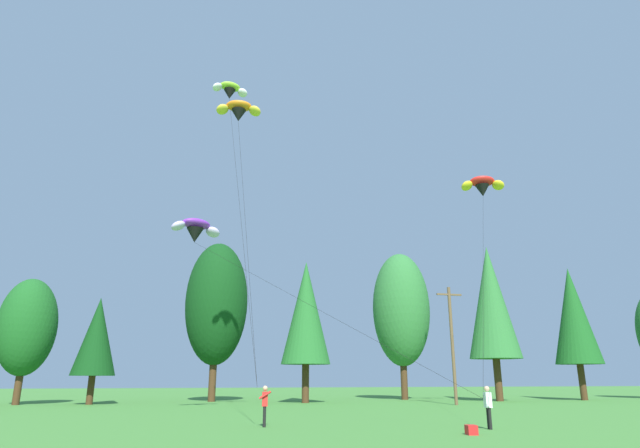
# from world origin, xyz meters

# --- Properties ---
(treeline_tree_c) EXTENTS (4.48, 4.48, 9.91)m
(treeline_tree_c) POSITION_xyz_m (-19.72, 44.68, 6.00)
(treeline_tree_c) COLOR #472D19
(treeline_tree_c) RESTS_ON ground_plane
(treeline_tree_d) EXTENTS (3.46, 3.46, 8.44)m
(treeline_tree_d) POSITION_xyz_m (-14.27, 43.97, 5.29)
(treeline_tree_d) COLOR #472D19
(treeline_tree_d) RESTS_ON ground_plane
(treeline_tree_e) EXTENTS (5.69, 5.69, 14.41)m
(treeline_tree_e) POSITION_xyz_m (-4.62, 47.06, 8.73)
(treeline_tree_e) COLOR #472D19
(treeline_tree_e) RESTS_ON ground_plane
(treeline_tree_f) EXTENTS (4.27, 4.27, 12.13)m
(treeline_tree_f) POSITION_xyz_m (2.95, 42.72, 7.60)
(treeline_tree_f) COLOR #472D19
(treeline_tree_f) RESTS_ON ground_plane
(treeline_tree_g) EXTENTS (5.70, 5.70, 14.43)m
(treeline_tree_g) POSITION_xyz_m (13.80, 47.08, 8.73)
(treeline_tree_g) COLOR #472D19
(treeline_tree_g) RESTS_ON ground_plane
(treeline_tree_h) EXTENTS (4.76, 4.76, 14.39)m
(treeline_tree_h) POSITION_xyz_m (20.79, 41.78, 9.01)
(treeline_tree_h) COLOR #472D19
(treeline_tree_h) RESTS_ON ground_plane
(treeline_tree_i) EXTENTS (4.40, 4.40, 12.71)m
(treeline_tree_i) POSITION_xyz_m (29.88, 41.90, 7.96)
(treeline_tree_i) COLOR #472D19
(treeline_tree_i) RESTS_ON ground_plane
(utility_pole) EXTENTS (2.20, 0.26, 9.20)m
(utility_pole) POSITION_xyz_m (13.54, 36.27, 4.86)
(utility_pole) COLOR brown
(utility_pole) RESTS_ON ground_plane
(kite_flyer_near) EXTENTS (0.60, 0.63, 1.69)m
(kite_flyer_near) POSITION_xyz_m (-3.76, 20.68, 1.00)
(kite_flyer_near) COLOR black
(kite_flyer_near) RESTS_ON ground_plane
(kite_flyer_mid) EXTENTS (0.32, 0.59, 1.69)m
(kite_flyer_mid) POSITION_xyz_m (5.00, 17.37, 0.99)
(kite_flyer_mid) COLOR black
(kite_flyer_mid) RESTS_ON ground_plane
(parafoil_kite_high_lime_white) EXTENTS (2.65, 10.16, 20.40)m
(parafoil_kite_high_lime_white) POSITION_xyz_m (-5.40, 30.29, 21.34)
(parafoil_kite_high_lime_white) COLOR #93D633
(parafoil_kite_mid_red_yellow) EXTENTS (12.84, 17.21, 17.09)m
(parafoil_kite_mid_red_yellow) POSITION_xyz_m (15.85, 33.60, 17.35)
(parafoil_kite_mid_red_yellow) COLOR red
(parafoil_kite_far_orange) EXTENTS (3.15, 8.85, 18.29)m
(parafoil_kite_far_orange) POSITION_xyz_m (-4.83, 28.95, 19.15)
(parafoil_kite_far_orange) COLOR orange
(parafoil_kite_low_purple) EXTENTS (13.66, 14.91, 10.99)m
(parafoil_kite_low_purple) POSITION_xyz_m (-7.08, 31.17, 11.36)
(parafoil_kite_low_purple) COLOR purple
(picnic_cooler) EXTENTS (0.46, 0.58, 0.34)m
(picnic_cooler) POSITION_xyz_m (3.17, 15.60, 0.17)
(picnic_cooler) COLOR red
(picnic_cooler) RESTS_ON ground_plane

